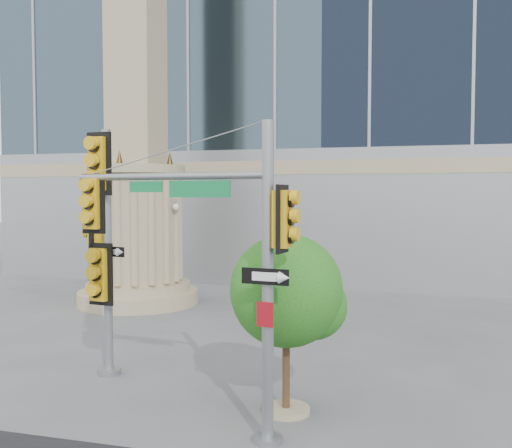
# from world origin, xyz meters

# --- Properties ---
(ground) EXTENTS (120.00, 120.00, 0.00)m
(ground) POSITION_xyz_m (0.00, 0.00, 0.00)
(ground) COLOR #545456
(ground) RESTS_ON ground
(monument) EXTENTS (4.40, 4.40, 16.60)m
(monument) POSITION_xyz_m (-6.00, 9.00, 5.52)
(monument) COLOR tan
(monument) RESTS_ON ground
(main_signal_pole) EXTENTS (4.04, 0.81, 5.23)m
(main_signal_pole) POSITION_xyz_m (0.62, -1.12, 3.24)
(main_signal_pole) COLOR slate
(main_signal_pole) RESTS_ON ground
(secondary_signal_pole) EXTENTS (0.95, 0.78, 5.48)m
(secondary_signal_pole) POSITION_xyz_m (-2.84, 1.13, 3.22)
(secondary_signal_pole) COLOR slate
(secondary_signal_pole) RESTS_ON ground
(street_tree) EXTENTS (2.14, 2.09, 3.33)m
(street_tree) POSITION_xyz_m (1.61, 0.13, 2.19)
(street_tree) COLOR tan
(street_tree) RESTS_ON ground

